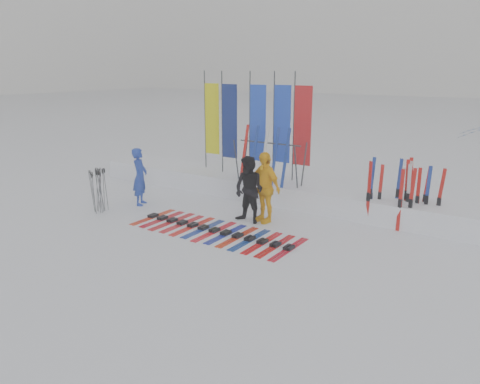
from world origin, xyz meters
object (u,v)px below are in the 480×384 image
Objects in this scene: person_blue at (140,177)px; person_black at (249,190)px; person_yellow at (264,187)px; ski_rack at (269,157)px; ski_row at (215,231)px.

person_blue is 0.96× the size of person_black.
person_yellow is at bearing -108.11° from person_blue.
person_black is 0.85× the size of ski_rack.
ski_row is (3.21, -0.70, -0.80)m from person_blue.
person_black is at bearing 74.49° from ski_row.
ski_rack is at bearing 109.84° from person_black.
ski_rack is (-0.22, 2.99, 1.35)m from ski_row.
ski_rack reaches higher than person_blue.
person_yellow is 1.74m from ski_row.
person_yellow reaches higher than person_blue.
ski_row is at bearing -130.61° from person_blue.
person_black reaches higher than person_blue.
ski_rack is at bearing 94.25° from ski_row.
ski_rack reaches higher than ski_row.
person_yellow reaches higher than ski_row.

